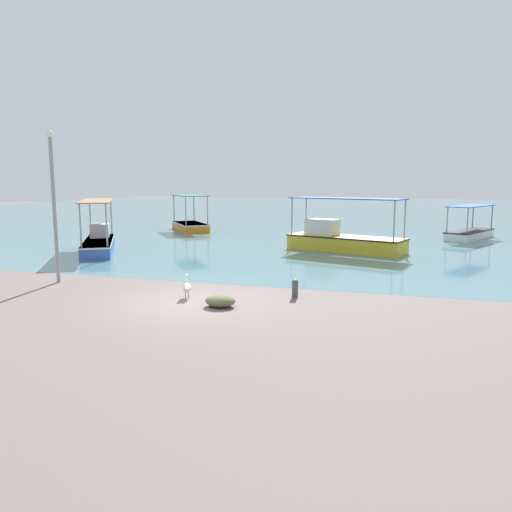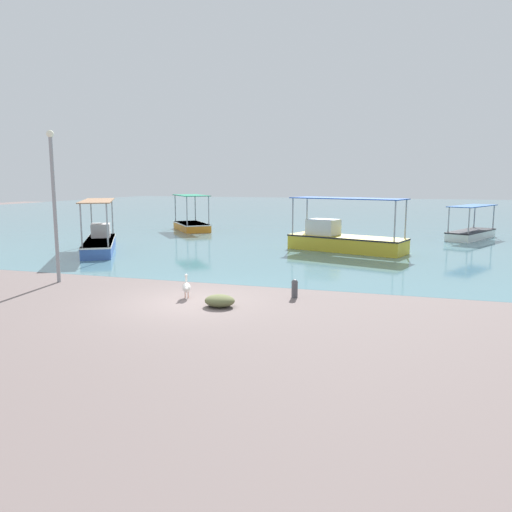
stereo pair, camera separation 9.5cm
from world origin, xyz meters
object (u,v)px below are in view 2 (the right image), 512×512
object	(u,v)px
mooring_bollard	(295,288)
fishing_boat_near_right	(100,240)
pelican	(186,287)
fishing_boat_far_left	(343,239)
lamp_post	(54,198)
fishing_boat_far_right	(192,224)
net_pile	(220,301)
fishing_boat_near_left	(471,232)

from	to	relation	value
mooring_bollard	fishing_boat_near_right	bearing A→B (deg)	148.94
pelican	fishing_boat_near_right	bearing A→B (deg)	136.66
fishing_boat_far_left	pelican	bearing A→B (deg)	-105.88
fishing_boat_far_left	lamp_post	xyz separation A→B (m)	(-9.53, -11.83, 2.57)
lamp_post	fishing_boat_far_right	bearing A→B (deg)	99.35
fishing_boat_far_right	net_pile	size ratio (longest dim) A/B	4.97
mooring_bollard	pelican	bearing A→B (deg)	-162.33
pelican	mooring_bollard	bearing A→B (deg)	17.67
pelican	fishing_boat_near_left	bearing A→B (deg)	62.09
fishing_boat_near_right	lamp_post	bearing A→B (deg)	-66.10
fishing_boat_far_left	net_pile	bearing A→B (deg)	-99.01
fishing_boat_near_left	mooring_bollard	bearing A→B (deg)	-111.03
fishing_boat_far_left	mooring_bollard	bearing A→B (deg)	-90.80
mooring_bollard	fishing_boat_near_left	bearing A→B (deg)	68.97
fishing_boat_near_right	fishing_boat_far_left	distance (m)	13.61
fishing_boat_near_right	mooring_bollard	size ratio (longest dim) A/B	10.29
net_pile	mooring_bollard	bearing A→B (deg)	43.30
fishing_boat_near_left	pelican	world-z (taller)	fishing_boat_near_left
fishing_boat_near_left	lamp_post	bearing A→B (deg)	-130.32
pelican	mooring_bollard	distance (m)	3.65
fishing_boat_far_left	mooring_bollard	world-z (taller)	fishing_boat_far_left
fishing_boat_far_right	fishing_boat_near_left	world-z (taller)	fishing_boat_far_right
fishing_boat_near_right	net_pile	xyz separation A→B (m)	(10.87, -9.62, -0.40)
fishing_boat_far_left	pelican	distance (m)	13.32
lamp_post	fishing_boat_far_left	bearing A→B (deg)	51.15
lamp_post	mooring_bollard	world-z (taller)	lamp_post
fishing_boat_far_right	fishing_boat_far_left	size ratio (longest dim) A/B	0.70
fishing_boat_far_right	lamp_post	bearing A→B (deg)	-80.65
mooring_bollard	net_pile	xyz separation A→B (m)	(-1.99, -1.87, -0.15)
pelican	mooring_bollard	world-z (taller)	pelican
fishing_boat_far_left	mooring_bollard	size ratio (longest dim) A/B	10.77
fishing_boat_far_left	pelican	world-z (taller)	fishing_boat_far_left
fishing_boat_near_left	fishing_boat_far_left	xyz separation A→B (m)	(-7.50, -8.24, 0.22)
pelican	mooring_bollard	xyz separation A→B (m)	(3.48, 1.11, -0.04)
fishing_boat_near_left	net_pile	size ratio (longest dim) A/B	5.47
lamp_post	net_pile	size ratio (longest dim) A/B	6.01
pelican	fishing_boat_far_left	bearing A→B (deg)	74.12
mooring_bollard	net_pile	size ratio (longest dim) A/B	0.66
fishing_boat_near_right	net_pile	bearing A→B (deg)	-41.50
mooring_bollard	lamp_post	bearing A→B (deg)	-179.16
fishing_boat_far_right	fishing_boat_far_left	distance (m)	15.04
mooring_bollard	fishing_boat_far_right	bearing A→B (deg)	122.75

